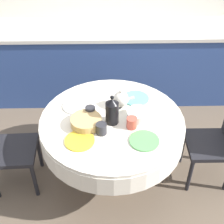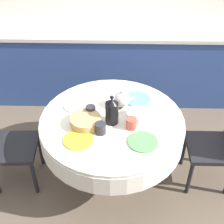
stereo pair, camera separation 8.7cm
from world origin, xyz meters
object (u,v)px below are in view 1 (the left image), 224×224
Objects in this scene: chair_left at (218,140)px; chair_right at (4,146)px; coffee_carafe at (112,111)px; teapot at (121,99)px.

chair_right is at bearing 91.24° from chair_left.
chair_left is 1.03m from coffee_carafe.
chair_left is 1.00× the size of chair_right.
coffee_carafe is at bearing -112.16° from teapot.
chair_right is at bearing -168.32° from teapot.
chair_right is 3.10× the size of coffee_carafe.
teapot is (0.08, 0.21, -0.04)m from coffee_carafe.
chair_right is 4.42× the size of teapot.
teapot reaches higher than chair_right.
chair_left is 3.10× the size of coffee_carafe.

